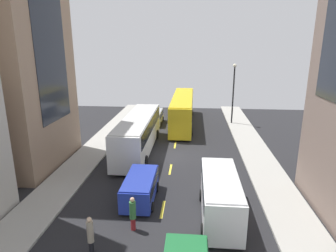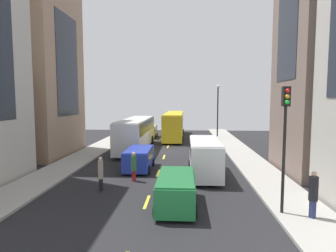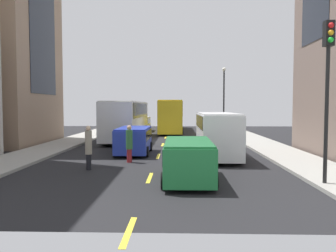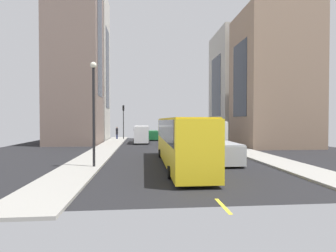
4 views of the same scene
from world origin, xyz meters
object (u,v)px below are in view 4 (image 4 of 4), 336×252
at_px(streetcar_yellow, 180,138).
at_px(car_silver_0, 225,152).
at_px(pedestrian_crossing_mid, 117,133).
at_px(traffic_light_near_corner, 123,116).
at_px(delivery_van_white, 141,133).
at_px(city_bus_white, 201,133).
at_px(car_blue_2, 176,137).
at_px(car_green_1, 152,135).
at_px(pedestrian_crossing_near, 180,134).
at_px(pedestrian_walking_far, 172,135).
at_px(pedestrian_waiting_curb, 206,132).

height_order(streetcar_yellow, car_silver_0, streetcar_yellow).
height_order(car_silver_0, pedestrian_crossing_mid, pedestrian_crossing_mid).
bearing_deg(traffic_light_near_corner, pedestrian_crossing_mid, -22.12).
bearing_deg(delivery_van_white, city_bus_white, 122.55).
bearing_deg(city_bus_white, car_blue_2, -78.85).
height_order(delivery_van_white, car_silver_0, delivery_van_white).
relative_size(car_green_1, pedestrian_crossing_near, 2.05).
distance_m(pedestrian_walking_far, pedestrian_crossing_near, 2.67).
xyz_separation_m(delivery_van_white, pedestrian_walking_far, (-4.81, -1.63, -0.47)).
xyz_separation_m(streetcar_yellow, pedestrian_crossing_near, (-3.39, -24.50, -1.03)).
relative_size(pedestrian_walking_far, pedestrian_crossing_near, 0.95).
bearing_deg(pedestrian_walking_far, delivery_van_white, 27.45).
relative_size(delivery_van_white, car_silver_0, 1.48).
relative_size(car_blue_2, pedestrian_walking_far, 2.15).
distance_m(delivery_van_white, car_silver_0, 21.56).
bearing_deg(traffic_light_near_corner, car_silver_0, 109.53).
height_order(pedestrian_walking_far, pedestrian_crossing_near, pedestrian_crossing_near).
height_order(city_bus_white, car_blue_2, city_bus_white).
distance_m(city_bus_white, streetcar_yellow, 10.80).
relative_size(city_bus_white, pedestrian_crossing_mid, 5.77).
bearing_deg(car_blue_2, car_green_1, -67.53).
bearing_deg(car_blue_2, pedestrian_crossing_mid, -43.73).
height_order(city_bus_white, pedestrian_waiting_curb, city_bus_white).
distance_m(city_bus_white, car_green_1, 17.39).
height_order(car_green_1, traffic_light_near_corner, traffic_light_near_corner).
bearing_deg(pedestrian_crossing_near, pedestrian_waiting_curb, 78.50).
xyz_separation_m(car_blue_2, pedestrian_waiting_curb, (-6.68, -8.82, 0.33)).
bearing_deg(car_silver_0, delivery_van_white, -72.25).
bearing_deg(car_green_1, pedestrian_crossing_mid, -11.92).
height_order(delivery_van_white, traffic_light_near_corner, traffic_light_near_corner).
bearing_deg(car_green_1, delivery_van_white, 73.10).
distance_m(car_blue_2, pedestrian_waiting_curb, 11.06).
relative_size(streetcar_yellow, pedestrian_waiting_curb, 6.71).
bearing_deg(streetcar_yellow, pedestrian_crossing_near, -97.87).
xyz_separation_m(delivery_van_white, car_silver_0, (-6.57, 20.52, -0.52)).
height_order(car_blue_2, pedestrian_waiting_curb, pedestrian_waiting_curb).
bearing_deg(pedestrian_crossing_near, city_bus_white, -43.67).
xyz_separation_m(delivery_van_white, car_blue_2, (-4.98, 1.55, -0.54)).
bearing_deg(car_silver_0, car_green_1, -79.90).
distance_m(car_blue_2, traffic_light_near_corner, 12.14).
distance_m(pedestrian_crossing_mid, pedestrian_waiting_curb, 15.98).
bearing_deg(car_green_1, streetcar_yellow, 92.52).
distance_m(pedestrian_crossing_mid, pedestrian_walking_far, 10.77).
height_order(delivery_van_white, pedestrian_walking_far, delivery_van_white).
bearing_deg(delivery_van_white, pedestrian_waiting_curb, -148.06).
bearing_deg(car_blue_2, streetcar_yellow, 84.16).
height_order(car_silver_0, traffic_light_near_corner, traffic_light_near_corner).
relative_size(delivery_van_white, pedestrian_crossing_near, 2.93).
relative_size(city_bus_white, traffic_light_near_corner, 2.08).
distance_m(delivery_van_white, car_green_1, 6.35).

